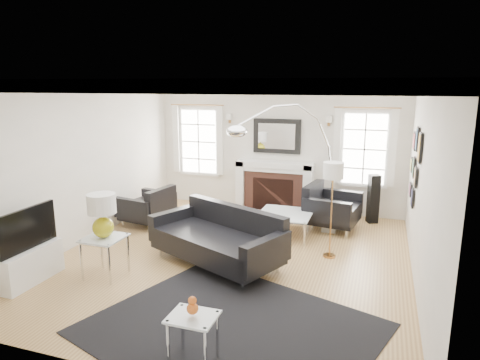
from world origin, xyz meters
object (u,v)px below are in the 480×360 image
(armchair_left, at_px, (149,207))
(coffee_table, at_px, (285,215))
(fireplace, at_px, (274,187))
(arc_floor_lamp, at_px, (287,164))
(gourd_lamp, at_px, (102,213))
(sofa, at_px, (220,239))
(armchair_right, at_px, (329,209))

(armchair_left, relative_size, coffee_table, 1.11)
(fireplace, relative_size, arc_floor_lamp, 0.68)
(fireplace, relative_size, gourd_lamp, 2.63)
(sofa, distance_m, armchair_right, 2.64)
(armchair_left, bearing_deg, gourd_lamp, -75.05)
(sofa, height_order, armchair_left, sofa)
(sofa, distance_m, gourd_lamp, 1.81)
(fireplace, relative_size, sofa, 0.71)
(fireplace, bearing_deg, armchair_right, -30.83)
(armchair_left, height_order, coffee_table, armchair_left)
(armchair_left, xyz_separation_m, armchair_right, (3.44, 0.93, 0.04))
(armchair_left, relative_size, armchair_right, 0.90)
(coffee_table, bearing_deg, sofa, -114.42)
(coffee_table, distance_m, gourd_lamp, 3.35)
(coffee_table, height_order, gourd_lamp, gourd_lamp)
(armchair_left, xyz_separation_m, coffee_table, (2.71, 0.26, 0.04))
(coffee_table, bearing_deg, armchair_left, -174.56)
(armchair_left, height_order, armchair_right, armchair_right)
(sofa, xyz_separation_m, armchair_left, (-2.01, 1.29, -0.03))
(fireplace, bearing_deg, gourd_lamp, -110.89)
(gourd_lamp, bearing_deg, armchair_left, 104.95)
(coffee_table, bearing_deg, gourd_lamp, -129.55)
(coffee_table, xyz_separation_m, gourd_lamp, (-2.10, -2.55, 0.58))
(arc_floor_lamp, bearing_deg, fireplace, 111.80)
(armchair_left, distance_m, coffee_table, 2.73)
(armchair_right, height_order, arc_floor_lamp, arc_floor_lamp)
(sofa, xyz_separation_m, armchair_right, (1.43, 2.22, 0.01))
(fireplace, bearing_deg, coffee_table, -68.27)
(arc_floor_lamp, bearing_deg, sofa, -115.92)
(coffee_table, height_order, arc_floor_lamp, arc_floor_lamp)
(sofa, distance_m, arc_floor_lamp, 1.93)
(fireplace, relative_size, coffee_table, 1.76)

